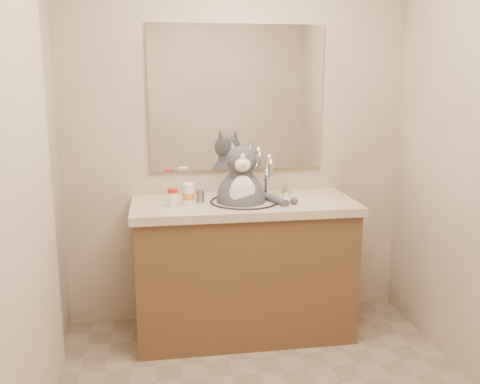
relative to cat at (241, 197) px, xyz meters
name	(u,v)px	position (x,y,z in m)	size (l,w,h in m)	color
room	(282,172)	(0.02, -0.95, 0.32)	(2.22, 2.52, 2.42)	gray
vanity	(244,265)	(0.02, 0.01, -0.44)	(1.34, 0.59, 1.12)	brown
mirror	(237,98)	(0.02, 0.28, 0.57)	(1.10, 0.02, 0.90)	white
shower_curtain	(25,215)	(-1.03, -0.85, 0.15)	(0.02, 1.30, 1.93)	beige
cat	(241,197)	(0.00, 0.00, 0.00)	(0.42, 0.36, 0.59)	#46464B
pill_bottle_redcap	(173,197)	(-0.41, -0.05, 0.02)	(0.06, 0.06, 0.10)	white
pill_bottle_orange	(189,194)	(-0.32, -0.01, 0.03)	(0.07, 0.07, 0.12)	white
grey_canister	(200,196)	(-0.24, 0.03, 0.01)	(0.06, 0.06, 0.08)	gray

